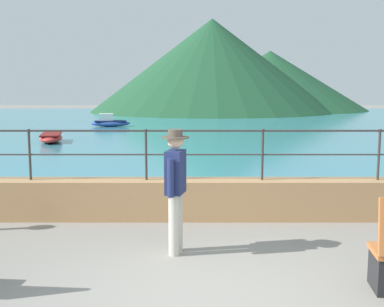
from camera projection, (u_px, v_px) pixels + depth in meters
ground_plane at (212, 296)px, 5.32m from camera, size 120.00×120.00×0.00m
promenade_wall at (205, 199)px, 8.44m from camera, size 20.00×0.56×0.70m
railing at (205, 144)px, 8.31m from camera, size 18.44×0.04×0.90m
lake_water at (196, 123)px, 30.91m from camera, size 64.00×44.32×0.06m
hill_main at (213, 66)px, 46.16m from camera, size 23.69×23.69×8.94m
hill_secondary at (271, 81)px, 49.64m from camera, size 20.12×20.12×6.16m
person_walking at (176, 185)px, 6.57m from camera, size 0.38×0.56×1.75m
boat_1 at (52, 137)px, 19.90m from camera, size 1.34×2.43×0.36m
boat_2 at (111, 122)px, 28.00m from camera, size 2.41×1.25×0.76m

